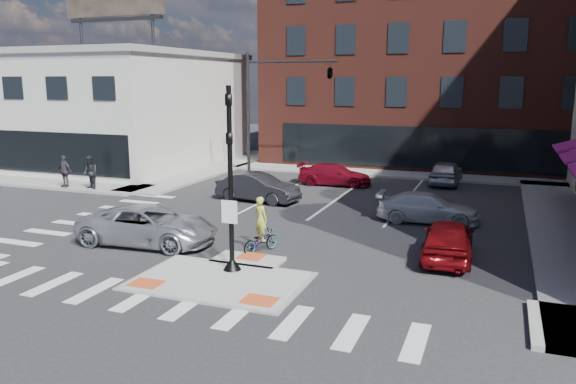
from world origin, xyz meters
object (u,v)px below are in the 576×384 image
at_px(bg_car_silver, 446,172).
at_px(bg_car_red, 335,175).
at_px(pedestrian_a, 90,173).
at_px(pedestrian_b, 64,171).
at_px(silver_suv, 149,225).
at_px(bg_car_dark, 258,188).
at_px(red_sedan, 448,239).
at_px(cyclist, 261,234).
at_px(white_pickup, 428,208).

height_order(bg_car_silver, bg_car_red, bg_car_silver).
bearing_deg(pedestrian_a, pedestrian_b, -155.57).
height_order(bg_car_silver, pedestrian_b, pedestrian_b).
bearing_deg(silver_suv, bg_car_dark, -9.55).
distance_m(red_sedan, bg_car_red, 14.68).
xyz_separation_m(bg_car_silver, pedestrian_a, (-18.74, -9.64, 0.37)).
bearing_deg(cyclist, bg_car_dark, -41.15).
height_order(pedestrian_a, pedestrian_b, pedestrian_a).
xyz_separation_m(red_sedan, bg_car_red, (-7.77, 12.45, -0.09)).
height_order(bg_car_red, cyclist, cyclist).
bearing_deg(white_pickup, pedestrian_a, 85.02).
bearing_deg(white_pickup, cyclist, 138.74).
bearing_deg(pedestrian_a, bg_car_dark, 30.15).
relative_size(pedestrian_a, pedestrian_b, 1.03).
bearing_deg(red_sedan, pedestrian_b, -16.47).
bearing_deg(bg_car_dark, bg_car_silver, -37.90).
relative_size(silver_suv, cyclist, 2.57).
relative_size(bg_car_silver, bg_car_red, 0.98).
bearing_deg(cyclist, red_sedan, -141.63).
bearing_deg(cyclist, pedestrian_a, -3.16).
height_order(bg_car_red, pedestrian_a, pedestrian_a).
bearing_deg(bg_car_red, red_sedan, -151.32).
relative_size(cyclist, pedestrian_a, 1.10).
height_order(red_sedan, pedestrian_a, pedestrian_a).
relative_size(silver_suv, bg_car_red, 1.22).
distance_m(white_pickup, pedestrian_a, 18.89).
height_order(silver_suv, cyclist, cyclist).
bearing_deg(pedestrian_a, cyclist, -3.11).
relative_size(bg_car_silver, pedestrian_a, 2.27).
bearing_deg(bg_car_red, pedestrian_b, 112.54).
bearing_deg(red_sedan, cyclist, 11.54).
xyz_separation_m(silver_suv, white_pickup, (9.67, 7.36, -0.10)).
bearing_deg(bg_car_red, white_pickup, -141.85).
relative_size(bg_car_silver, pedestrian_b, 2.34).
xyz_separation_m(white_pickup, pedestrian_b, (-20.75, 0.35, 0.42)).
bearing_deg(white_pickup, bg_car_red, 37.52).
bearing_deg(bg_car_dark, pedestrian_b, 102.25).
bearing_deg(bg_car_red, silver_suv, 164.25).
height_order(silver_suv, pedestrian_a, pedestrian_a).
xyz_separation_m(bg_car_red, cyclist, (1.25, -14.08, 0.07)).
distance_m(bg_car_red, cyclist, 14.13).
distance_m(silver_suv, pedestrian_a, 12.02).
height_order(bg_car_silver, pedestrian_a, pedestrian_a).
xyz_separation_m(silver_suv, cyclist, (4.48, 0.57, -0.04)).
xyz_separation_m(red_sedan, pedestrian_b, (-22.09, 5.52, 0.35)).
distance_m(bg_car_silver, pedestrian_b, 22.75).
bearing_deg(pedestrian_a, silver_suv, -15.50).
relative_size(bg_car_red, pedestrian_b, 2.39).
bearing_deg(bg_car_silver, pedestrian_b, 26.34).
height_order(red_sedan, bg_car_red, red_sedan).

